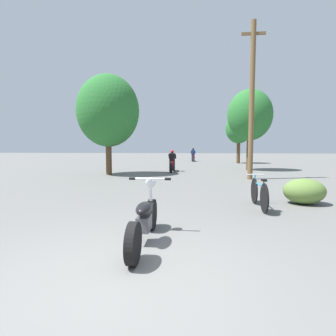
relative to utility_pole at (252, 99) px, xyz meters
name	(u,v)px	position (x,y,z in m)	size (l,w,h in m)	color
ground_plane	(123,279)	(-3.48, -9.93, -3.77)	(120.00, 120.00, 0.00)	#60605E
utility_pole	(252,99)	(0.00, 0.00, 0.00)	(1.10, 0.24, 7.35)	brown
roadside_tree_right_near	(250,115)	(0.93, 4.95, -0.16)	(2.90, 2.61, 5.30)	#513A23
roadside_tree_right_far	(239,129)	(1.43, 12.29, -0.53)	(2.44, 2.19, 4.67)	#513A23
roadside_tree_left	(108,111)	(-7.40, 1.32, -0.26)	(3.42, 3.08, 5.49)	#513A23
roadside_bush	(304,191)	(0.33, -5.43, -3.42)	(1.10, 0.88, 0.70)	#5B7A38
motorcycle_foreground	(145,219)	(-3.45, -8.73, -3.37)	(0.76, 2.07, 1.01)	black
motorcycle_rider_lead	(172,163)	(-4.05, 3.47, -3.25)	(0.50, 2.14, 1.36)	black
motorcycle_rider_far	(193,156)	(-2.81, 15.27, -3.24)	(0.50, 2.11, 1.42)	black
bicycle_parked	(259,193)	(-1.01, -6.03, -3.39)	(0.44, 1.75, 0.82)	black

